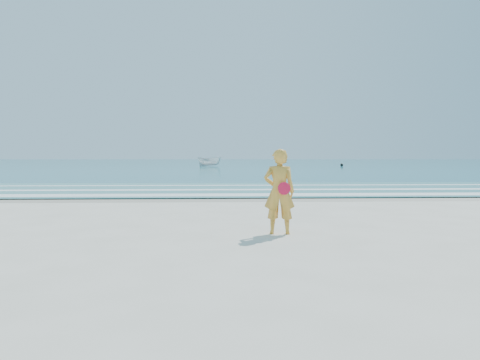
{
  "coord_description": "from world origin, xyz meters",
  "views": [
    {
      "loc": [
        -0.68,
        -9.08,
        1.69
      ],
      "look_at": [
        -0.1,
        4.0,
        1.0
      ],
      "focal_mm": 35.0,
      "sensor_mm": 36.0,
      "label": 1
    }
  ],
  "objects": [
    {
      "name": "ocean",
      "position": [
        0.0,
        105.0,
        0.02
      ],
      "size": [
        400.0,
        190.0,
        0.04
      ],
      "primitive_type": "cube",
      "color": "#19727F",
      "rests_on": "ground"
    },
    {
      "name": "woman",
      "position": [
        0.6,
        0.87,
        0.91
      ],
      "size": [
        0.72,
        0.52,
        1.83
      ],
      "color": "gold",
      "rests_on": "ground"
    },
    {
      "name": "boat",
      "position": [
        -2.18,
        63.7,
        0.81
      ],
      "size": [
        4.24,
        2.97,
        1.53
      ],
      "primitive_type": "imported",
      "rotation": [
        0.0,
        0.0,
        1.16
      ],
      "color": "silver",
      "rests_on": "ocean"
    },
    {
      "name": "foam_near",
      "position": [
        0.0,
        10.3,
        0.05
      ],
      "size": [
        400.0,
        1.4,
        0.01
      ],
      "primitive_type": "cube",
      "color": "white",
      "rests_on": "shallow"
    },
    {
      "name": "buoy",
      "position": [
        18.07,
        61.62,
        0.26
      ],
      "size": [
        0.45,
        0.45,
        0.45
      ],
      "primitive_type": "sphere",
      "color": "black",
      "rests_on": "ocean"
    },
    {
      "name": "shallow",
      "position": [
        0.0,
        14.0,
        0.04
      ],
      "size": [
        400.0,
        10.0,
        0.01
      ],
      "primitive_type": "cube",
      "color": "#59B7AD",
      "rests_on": "ocean"
    },
    {
      "name": "foam_far",
      "position": [
        0.0,
        16.5,
        0.05
      ],
      "size": [
        400.0,
        0.6,
        0.01
      ],
      "primitive_type": "cube",
      "color": "white",
      "rests_on": "shallow"
    },
    {
      "name": "wet_sand",
      "position": [
        0.0,
        9.0,
        0.0
      ],
      "size": [
        400.0,
        2.4,
        0.0
      ],
      "primitive_type": "cube",
      "color": "#B2A893",
      "rests_on": "ground"
    },
    {
      "name": "ground",
      "position": [
        0.0,
        0.0,
        0.0
      ],
      "size": [
        400.0,
        400.0,
        0.0
      ],
      "primitive_type": "plane",
      "color": "silver",
      "rests_on": "ground"
    },
    {
      "name": "foam_mid",
      "position": [
        0.0,
        13.2,
        0.05
      ],
      "size": [
        400.0,
        0.9,
        0.01
      ],
      "primitive_type": "cube",
      "color": "white",
      "rests_on": "shallow"
    }
  ]
}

